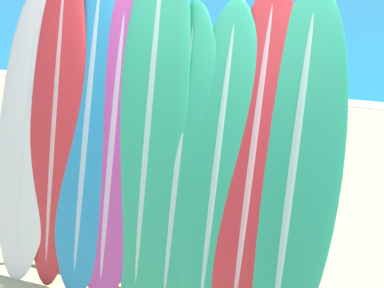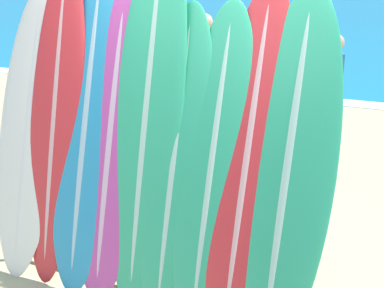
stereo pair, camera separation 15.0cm
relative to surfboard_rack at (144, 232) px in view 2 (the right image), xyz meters
name	(u,v)px [view 2 (the right image)]	position (x,y,z in m)	size (l,w,h in m)	color
surfboard_rack	(144,232)	(0.00, 0.00, 0.00)	(2.38, 0.04, 0.92)	#28282D
surfboard_slot_0	(29,132)	(-1.04, 0.03, 0.62)	(0.58, 0.67, 2.24)	silver
surfboard_slot_1	(56,123)	(-0.77, 0.04, 0.72)	(0.48, 0.62, 2.44)	red
surfboard_slot_2	(87,129)	(-0.49, 0.05, 0.71)	(0.58, 0.70, 2.41)	teal
surfboard_slot_3	(111,147)	(-0.27, 0.02, 0.60)	(0.57, 0.62, 2.20)	#B23D8E
surfboard_slot_4	(147,121)	(0.01, 0.06, 0.82)	(0.54, 0.69, 2.63)	#289E70
surfboard_slot_5	(175,163)	(0.25, 0.01, 0.57)	(0.51, 0.64, 2.13)	#289E70
surfboard_slot_6	(213,168)	(0.53, 0.02, 0.58)	(0.51, 0.72, 2.15)	#289E70
surfboard_slot_7	(248,162)	(0.76, 0.04, 0.64)	(0.51, 0.82, 2.28)	red
surfboard_slot_8	(288,172)	(1.03, 0.03, 0.62)	(0.59, 0.81, 2.24)	#289E70
person_near_water	(204,70)	(-1.39, 4.11, 0.47)	(0.30, 0.24, 1.78)	beige
person_far_left	(131,80)	(-2.21, 3.37, 0.39)	(0.22, 0.27, 1.62)	beige
person_far_right	(332,91)	(0.52, 3.91, 0.37)	(0.26, 0.21, 1.59)	tan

